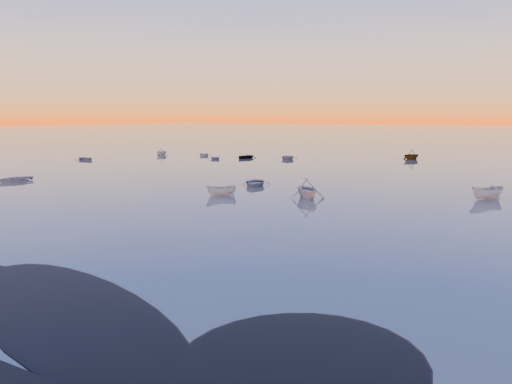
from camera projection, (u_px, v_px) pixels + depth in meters
The scene contains 3 objects.
ground at pixel (430, 152), 107.59m from camera, with size 600.00×600.00×0.00m, color #6E655C.
moored_fleet at pixel (363, 175), 67.17m from camera, with size 124.00×58.00×1.20m, color #B7B8B3, non-canonical shape.
boat_near_left at pixel (255, 186), 56.53m from camera, with size 4.44×1.85×1.11m, color gray.
Camera 1 is at (20.35, -12.17, 8.02)m, focal length 35.00 mm.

